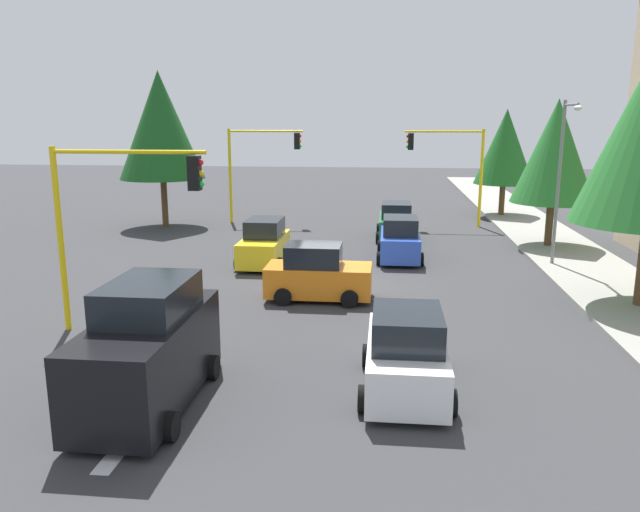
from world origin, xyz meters
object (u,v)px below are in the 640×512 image
Objects in this scene: traffic_signal_far_right at (259,157)px; car_green at (396,222)px; car_blue at (400,240)px; traffic_signal_near_right at (118,203)px; street_lamp_curbside at (563,166)px; tree_roadside_far at (505,147)px; car_yellow at (264,244)px; car_white at (406,354)px; traffic_signal_far_left at (451,158)px; delivery_van_black at (148,349)px; tree_opposite_side at (160,125)px; tree_roadside_mid at (555,152)px; car_orange at (318,274)px.

car_green is at bearing 61.56° from traffic_signal_far_right.
traffic_signal_near_right is at bearing -38.07° from car_blue.
street_lamp_curbside is 1.01× the size of tree_roadside_far.
car_blue is 6.11m from car_yellow.
car_green is (-18.77, 0.00, 0.00)m from car_white.
delivery_van_black is at bearing -19.78° from traffic_signal_far_left.
tree_opposite_side is (2.00, -5.30, 1.86)m from traffic_signal_far_right.
traffic_signal_near_right reaches higher than car_white.
traffic_signal_far_right is 9.88m from car_green.
traffic_signal_near_right is at bearing -57.12° from street_lamp_curbside.
tree_opposite_side is at bearing -69.32° from traffic_signal_far_right.
delivery_van_black reaches higher than car_blue.
street_lamp_curbside is at bearing 18.61° from traffic_signal_far_left.
traffic_signal_far_left is 1.19× the size of delivery_van_black.
tree_roadside_mid is at bearing 78.36° from car_green.
car_orange is 0.92× the size of car_blue.
tree_roadside_mid is (-4.39, 0.80, 0.38)m from street_lamp_curbside.
traffic_signal_near_right is 0.96× the size of traffic_signal_far_right.
traffic_signal_near_right is at bearing -14.67° from car_yellow.
traffic_signal_far_right is 1.37× the size of car_green.
tree_opposite_side reaches higher than car_yellow.
traffic_signal_far_right is 1.38× the size of car_yellow.
car_orange and car_green have the same top height.
tree_roadside_mid reaches higher than delivery_van_black.
tree_roadside_far is (-14.39, 0.30, 0.17)m from street_lamp_curbside.
car_blue is (13.38, -6.85, -3.62)m from tree_roadside_far.
car_green is (4.46, 8.24, -3.13)m from traffic_signal_far_right.
traffic_signal_near_right is 0.96× the size of traffic_signal_far_left.
car_white is at bearing -23.43° from tree_roadside_mid.
car_orange is (16.00, 5.36, -3.14)m from traffic_signal_far_right.
traffic_signal_near_right is 1.14× the size of delivery_van_black.
traffic_signal_near_right is at bearing -29.61° from traffic_signal_far_left.
car_white is 13.86m from car_blue.
tree_roadside_mid reaches higher than traffic_signal_far_right.
traffic_signal_far_left is 16.92m from tree_opposite_side.
delivery_van_black is 1.20× the size of car_blue.
tree_roadside_far is (-4.00, 15.20, 0.49)m from traffic_signal_far_right.
traffic_signal_far_left is 11.40m from traffic_signal_far_right.
car_orange is at bearing -45.96° from tree_roadside_mid.
street_lamp_curbside reaches higher than traffic_signal_far_right.
car_green is at bearing -39.45° from tree_roadside_far.
delivery_van_black is at bearing 19.25° from tree_opposite_side.
car_yellow is at bearing 41.13° from tree_opposite_side.
car_green is (2.46, 13.54, -5.00)m from tree_opposite_side.
car_yellow is at bearing -69.92° from tree_roadside_mid.
tree_roadside_mid is 1.04× the size of tree_roadside_far.
tree_roadside_far is at bearing 147.71° from traffic_signal_near_right.
traffic_signal_far_right reaches higher than car_orange.
traffic_signal_far_left is 1.37× the size of car_green.
car_yellow is at bearing 12.62° from traffic_signal_far_right.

